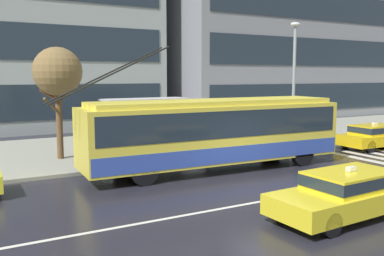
% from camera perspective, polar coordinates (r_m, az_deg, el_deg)
% --- Properties ---
extents(ground_plane, '(160.00, 160.00, 0.00)m').
position_cam_1_polar(ground_plane, '(15.10, 10.44, -7.91)').
color(ground_plane, '#21212B').
extents(sidewalk_slab, '(80.00, 10.00, 0.14)m').
position_cam_1_polar(sidewalk_slab, '(23.44, -5.12, -2.26)').
color(sidewalk_slab, gray).
rests_on(sidewalk_slab, ground_plane).
extents(crosswalk_stripe_edge_near, '(0.44, 4.40, 0.01)m').
position_cam_1_polar(crosswalk_stripe_edge_near, '(21.06, 22.86, -4.06)').
color(crosswalk_stripe_edge_near, beige).
rests_on(crosswalk_stripe_edge_near, ground_plane).
extents(crosswalk_stripe_inner_a, '(0.44, 4.40, 0.01)m').
position_cam_1_polar(crosswalk_stripe_inner_a, '(21.76, 24.33, -3.78)').
color(crosswalk_stripe_inner_a, beige).
rests_on(crosswalk_stripe_inner_a, ground_plane).
extents(lane_centre_line, '(72.00, 0.14, 0.01)m').
position_cam_1_polar(lane_centre_line, '(14.23, 13.54, -8.92)').
color(lane_centre_line, silver).
rests_on(lane_centre_line, ground_plane).
extents(trolleybus, '(12.23, 2.87, 4.99)m').
position_cam_1_polar(trolleybus, '(17.36, 3.20, -0.45)').
color(trolleybus, gold).
rests_on(trolleybus, ground_plane).
extents(taxi_ahead_of_bus, '(4.36, 1.94, 1.39)m').
position_cam_1_polar(taxi_ahead_of_bus, '(24.57, 23.68, -0.91)').
color(taxi_ahead_of_bus, yellow).
rests_on(taxi_ahead_of_bus, ground_plane).
extents(taxi_oncoming_near, '(4.67, 2.01, 1.39)m').
position_cam_1_polar(taxi_oncoming_near, '(12.50, 20.36, -8.10)').
color(taxi_oncoming_near, yellow).
rests_on(taxi_oncoming_near, ground_plane).
extents(bus_shelter, '(4.08, 1.60, 2.68)m').
position_cam_1_polar(bus_shelter, '(20.10, -6.55, 2.03)').
color(bus_shelter, gray).
rests_on(bus_shelter, sidewalk_slab).
extents(pedestrian_at_shelter, '(1.31, 1.31, 1.94)m').
position_cam_1_polar(pedestrian_at_shelter, '(19.55, 2.23, 0.73)').
color(pedestrian_at_shelter, '#4A4746').
rests_on(pedestrian_at_shelter, sidewalk_slab).
extents(pedestrian_approaching_curb, '(1.35, 1.35, 2.02)m').
position_cam_1_polar(pedestrian_approaching_curb, '(19.91, -7.29, 0.89)').
color(pedestrian_approaching_curb, black).
rests_on(pedestrian_approaching_curb, sidewalk_slab).
extents(street_lamp, '(0.60, 0.32, 6.47)m').
position_cam_1_polar(street_lamp, '(22.66, 13.69, 7.18)').
color(street_lamp, gray).
rests_on(street_lamp, sidewalk_slab).
extents(street_tree_bare, '(2.17, 2.17, 5.01)m').
position_cam_1_polar(street_tree_bare, '(19.69, -17.82, 7.13)').
color(street_tree_bare, brown).
rests_on(street_tree_bare, sidewalk_slab).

